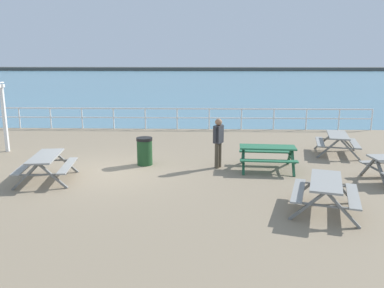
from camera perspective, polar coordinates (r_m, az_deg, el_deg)
ground_plane at (r=12.90m, az=-11.86°, el=-4.44°), size 30.00×24.00×0.20m
sea_band at (r=64.90m, az=-0.91°, el=9.42°), size 142.00×90.00×0.01m
distant_shoreline at (r=107.83m, az=0.17°, el=10.70°), size 142.00×6.00×1.80m
seaward_railing at (r=20.16m, az=-6.86°, el=4.30°), size 23.07×0.07×1.08m
picnic_table_near_left at (r=12.97m, az=10.97°, el=-1.17°), size 1.90×1.66×0.80m
picnic_table_near_right at (r=12.37m, az=-20.60°, el=-2.44°), size 1.74×1.97×0.80m
picnic_table_mid_centre at (r=9.85m, az=18.97°, el=-6.08°), size 1.96×2.16×0.80m
picnic_table_far_right at (r=15.74m, az=20.51°, el=0.67°), size 1.87×2.09×0.80m
visitor at (r=12.88m, az=3.87°, el=0.60°), size 0.36×0.47×1.66m
litter_bin at (r=13.41m, az=-6.95°, el=-1.04°), size 0.55×0.55×0.95m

